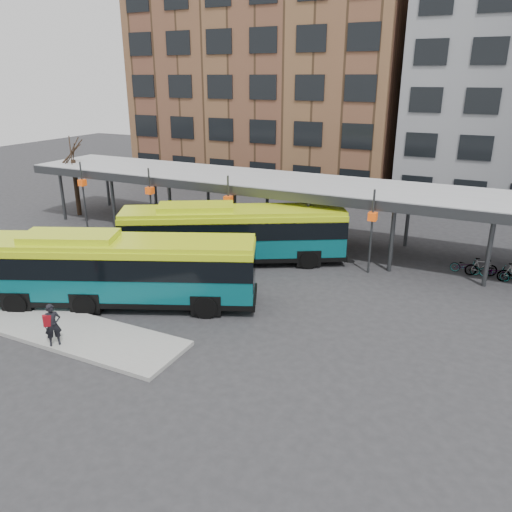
{
  "coord_description": "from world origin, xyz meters",
  "views": [
    {
      "loc": [
        11.78,
        -16.75,
        10.51
      ],
      "look_at": [
        1.24,
        4.93,
        1.8
      ],
      "focal_mm": 35.0,
      "sensor_mm": 36.0,
      "label": 1
    }
  ],
  "objects_px": {
    "pedestrian": "(52,325)",
    "tree": "(76,185)",
    "bus_front": "(117,268)",
    "bus_rear": "(233,232)"
  },
  "relations": [
    {
      "from": "bus_rear",
      "to": "tree",
      "type": "bearing_deg",
      "value": 136.42
    },
    {
      "from": "tree",
      "to": "pedestrian",
      "type": "distance_m",
      "value": 21.82
    },
    {
      "from": "tree",
      "to": "bus_rear",
      "type": "relative_size",
      "value": 0.44
    },
    {
      "from": "tree",
      "to": "bus_front",
      "type": "bearing_deg",
      "value": -39.65
    },
    {
      "from": "bus_front",
      "to": "bus_rear",
      "type": "xyz_separation_m",
      "value": [
        2.17,
        7.56,
        -0.01
      ]
    },
    {
      "from": "tree",
      "to": "bus_rear",
      "type": "bearing_deg",
      "value": -14.24
    },
    {
      "from": "tree",
      "to": "bus_front",
      "type": "height_order",
      "value": "tree"
    },
    {
      "from": "bus_rear",
      "to": "pedestrian",
      "type": "height_order",
      "value": "bus_rear"
    },
    {
      "from": "tree",
      "to": "pedestrian",
      "type": "bearing_deg",
      "value": -48.08
    },
    {
      "from": "pedestrian",
      "to": "tree",
      "type": "bearing_deg",
      "value": 80.42
    }
  ]
}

